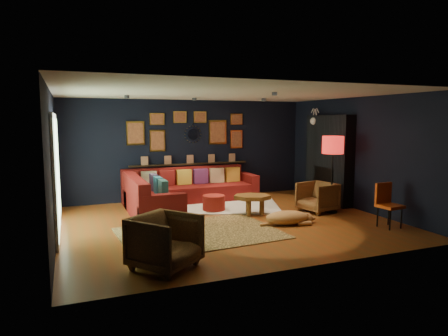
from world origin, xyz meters
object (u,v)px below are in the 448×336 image
object	(u,v)px
sectional	(176,193)
dog	(287,215)
floor_lamp	(333,148)
coffee_table	(252,199)
orange_chair	(387,201)
armchair_left	(165,239)
pouf	(214,203)
gold_stool	(139,235)
armchair_right	(317,196)

from	to	relation	value
sectional	dog	xyz separation A→B (m)	(1.61, -2.48, -0.12)
floor_lamp	coffee_table	bearing A→B (deg)	167.83
sectional	coffee_table	distance (m)	1.98
sectional	orange_chair	size ratio (longest dim) A/B	3.97
orange_chair	armchair_left	bearing A→B (deg)	-177.63
floor_lamp	dog	xyz separation A→B (m)	(-1.50, -0.62, -1.25)
coffee_table	pouf	size ratio (longest dim) A/B	1.94
armchair_left	orange_chair	xyz separation A→B (m)	(4.53, 0.57, 0.09)
sectional	coffee_table	size ratio (longest dim) A/B	3.42
floor_lamp	dog	bearing A→B (deg)	-157.64
sectional	gold_stool	size ratio (longest dim) A/B	8.29
orange_chair	dog	size ratio (longest dim) A/B	0.71
sectional	armchair_left	world-z (taller)	sectional
coffee_table	armchair_left	world-z (taller)	armchair_left
coffee_table	armchair_right	bearing A→B (deg)	-8.67
pouf	armchair_right	xyz separation A→B (m)	(2.17, -0.92, 0.17)
orange_chair	dog	xyz separation A→B (m)	(-1.74, 0.81, -0.30)
sectional	armchair_right	bearing A→B (deg)	-30.90
pouf	dog	bearing A→B (deg)	-60.94
armchair_right	gold_stool	world-z (taller)	armchair_right
pouf	dog	distance (m)	1.93
pouf	orange_chair	bearing A→B (deg)	-42.97
armchair_left	floor_lamp	world-z (taller)	floor_lamp
dog	orange_chair	bearing A→B (deg)	-15.01
coffee_table	armchair_left	bearing A→B (deg)	-136.30
sectional	pouf	bearing A→B (deg)	-49.36
pouf	coffee_table	bearing A→B (deg)	-46.52
armchair_right	orange_chair	size ratio (longest dim) A/B	0.86
gold_stool	dog	world-z (taller)	gold_stool
orange_chair	pouf	bearing A→B (deg)	132.21
coffee_table	floor_lamp	xyz separation A→B (m)	(1.79, -0.39, 1.09)
coffee_table	pouf	world-z (taller)	coffee_table
sectional	pouf	distance (m)	1.05
floor_lamp	pouf	bearing A→B (deg)	156.32
dog	gold_stool	bearing A→B (deg)	-163.66
sectional	coffee_table	bearing A→B (deg)	-48.01
armchair_right	dog	xyz separation A→B (m)	(-1.24, -0.77, -0.16)
coffee_table	pouf	bearing A→B (deg)	133.48
sectional	dog	size ratio (longest dim) A/B	2.82
gold_stool	sectional	bearing A→B (deg)	64.17
gold_stool	orange_chair	distance (m)	4.75
armchair_left	dog	xyz separation A→B (m)	(2.79, 1.38, -0.21)
armchair_left	gold_stool	world-z (taller)	armchair_left
coffee_table	armchair_right	distance (m)	1.54
coffee_table	floor_lamp	bearing A→B (deg)	-12.17
armchair_left	gold_stool	bearing A→B (deg)	62.25
coffee_table	gold_stool	distance (m)	3.00
floor_lamp	dog	size ratio (longest dim) A/B	1.43
gold_stool	dog	size ratio (longest dim) A/B	0.34
pouf	orange_chair	size ratio (longest dim) A/B	0.60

